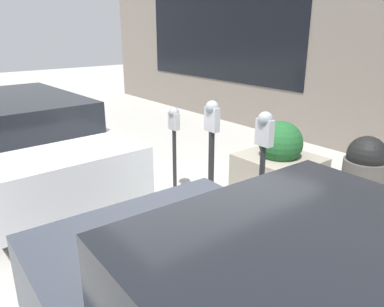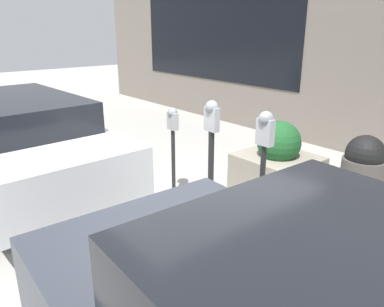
{
  "view_description": "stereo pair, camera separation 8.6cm",
  "coord_description": "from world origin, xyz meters",
  "px_view_note": "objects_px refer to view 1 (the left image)",
  "views": [
    {
      "loc": [
        -3.42,
        2.6,
        2.46
      ],
      "look_at": [
        0.0,
        -0.14,
        0.97
      ],
      "focal_mm": 35.0,
      "sensor_mm": 36.0,
      "label": 1
    },
    {
      "loc": [
        -3.36,
        2.67,
        2.46
      ],
      "look_at": [
        0.0,
        -0.14,
        0.97
      ],
      "focal_mm": 35.0,
      "sensor_mm": 36.0,
      "label": 2
    }
  ],
  "objects_px": {
    "planter_box": "(279,166)",
    "parking_meter_middle": "(174,132)",
    "trash_bin": "(363,181)",
    "parked_car_middle": "(17,138)",
    "parking_meter_nearest": "(263,151)",
    "parking_meter_second": "(212,140)"
  },
  "relations": [
    {
      "from": "planter_box",
      "to": "parking_meter_middle",
      "type": "bearing_deg",
      "value": 53.28
    },
    {
      "from": "trash_bin",
      "to": "parked_car_middle",
      "type": "bearing_deg",
      "value": 37.49
    },
    {
      "from": "parking_meter_nearest",
      "to": "parking_meter_second",
      "type": "bearing_deg",
      "value": 0.47
    },
    {
      "from": "parked_car_middle",
      "to": "parking_meter_nearest",
      "type": "bearing_deg",
      "value": -156.82
    },
    {
      "from": "parking_meter_nearest",
      "to": "planter_box",
      "type": "height_order",
      "value": "parking_meter_nearest"
    },
    {
      "from": "parking_meter_nearest",
      "to": "parking_meter_middle",
      "type": "bearing_deg",
      "value": -2.4
    },
    {
      "from": "planter_box",
      "to": "trash_bin",
      "type": "bearing_deg",
      "value": -177.32
    },
    {
      "from": "parking_meter_second",
      "to": "trash_bin",
      "type": "relative_size",
      "value": 1.35
    },
    {
      "from": "parking_meter_nearest",
      "to": "parking_meter_middle",
      "type": "distance_m",
      "value": 1.77
    },
    {
      "from": "parking_meter_nearest",
      "to": "parked_car_middle",
      "type": "distance_m",
      "value": 3.93
    },
    {
      "from": "parking_meter_nearest",
      "to": "planter_box",
      "type": "xyz_separation_m",
      "value": [
        0.81,
        -1.35,
        -0.73
      ]
    },
    {
      "from": "parking_meter_middle",
      "to": "parked_car_middle",
      "type": "relative_size",
      "value": 0.28
    },
    {
      "from": "planter_box",
      "to": "trash_bin",
      "type": "relative_size",
      "value": 0.96
    },
    {
      "from": "parking_meter_middle",
      "to": "planter_box",
      "type": "height_order",
      "value": "parking_meter_middle"
    },
    {
      "from": "parking_meter_middle",
      "to": "parking_meter_second",
      "type": "bearing_deg",
      "value": 174.99
    },
    {
      "from": "parking_meter_second",
      "to": "parked_car_middle",
      "type": "height_order",
      "value": "parking_meter_second"
    },
    {
      "from": "parking_meter_nearest",
      "to": "planter_box",
      "type": "distance_m",
      "value": 1.73
    },
    {
      "from": "parking_meter_nearest",
      "to": "parking_meter_middle",
      "type": "xyz_separation_m",
      "value": [
        1.76,
        -0.07,
        -0.18
      ]
    },
    {
      "from": "parking_meter_second",
      "to": "planter_box",
      "type": "distance_m",
      "value": 1.51
    },
    {
      "from": "parking_meter_second",
      "to": "parking_meter_middle",
      "type": "relative_size",
      "value": 1.18
    },
    {
      "from": "parking_meter_nearest",
      "to": "planter_box",
      "type": "bearing_deg",
      "value": -59.16
    },
    {
      "from": "parking_meter_nearest",
      "to": "parked_car_middle",
      "type": "xyz_separation_m",
      "value": [
        3.54,
        1.66,
        -0.37
      ]
    }
  ]
}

